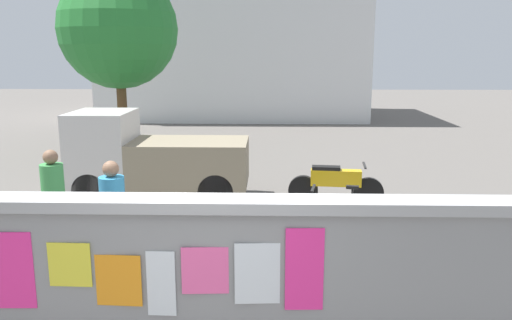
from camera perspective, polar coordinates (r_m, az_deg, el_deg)
The scene contains 9 objects.
ground at distance 13.51m, azimuth -1.25°, elevation -1.18°, with size 60.00×60.00×0.00m, color #605B56.
poster_wall at distance 5.65m, azimuth -5.25°, elevation -11.58°, with size 6.75×0.42×1.56m.
auto_rickshaw_truck at distance 10.96m, azimuth -11.50°, elevation 0.32°, with size 3.60×1.50×1.85m.
motorcycle at distance 10.47m, azimuth 8.58°, elevation -2.57°, with size 1.90×0.56×0.87m.
bicycle_near at distance 8.54m, azimuth 9.43°, elevation -6.61°, with size 1.69×0.48×0.95m.
person_walking at distance 7.31m, azimuth -15.52°, elevation -4.95°, with size 0.47×0.47×1.62m.
person_bystander at distance 8.39m, azimuth -21.48°, elevation -3.20°, with size 0.36×0.36×1.62m.
tree_roadside at distance 15.88m, azimuth -14.98°, elevation 13.76°, with size 3.45×3.45×5.42m.
building_background at distance 25.53m, azimuth -2.26°, elevation 13.51°, with size 12.27×7.00×7.55m.
Camera 1 is at (0.63, -5.15, 3.04)m, focal length 36.24 mm.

